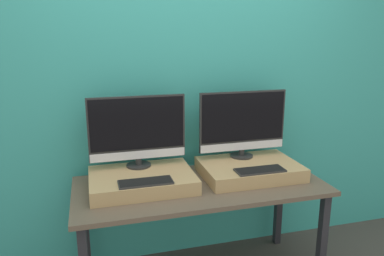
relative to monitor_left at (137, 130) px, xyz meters
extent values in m
cube|color=teal|center=(0.37, 0.23, 0.23)|extent=(8.00, 0.04, 2.60)
cube|color=brown|center=(0.37, -0.20, -0.36)|extent=(1.63, 0.71, 0.03)
cube|color=#232328|center=(1.13, -0.50, -0.72)|extent=(0.05, 0.05, 0.70)
cube|color=#232328|center=(-0.38, 0.10, -0.72)|extent=(0.05, 0.05, 0.70)
cube|color=#232328|center=(1.13, 0.10, -0.72)|extent=(0.05, 0.05, 0.70)
cube|color=tan|center=(0.00, -0.14, -0.30)|extent=(0.66, 0.48, 0.09)
cylinder|color=#282828|center=(0.00, 0.00, -0.25)|extent=(0.16, 0.16, 0.01)
cylinder|color=#282828|center=(0.00, 0.00, -0.22)|extent=(0.04, 0.04, 0.04)
cube|color=#282828|center=(0.00, 0.00, 0.01)|extent=(0.64, 0.02, 0.43)
cube|color=black|center=(0.00, -0.01, 0.04)|extent=(0.62, 0.00, 0.34)
cube|color=silver|center=(0.00, -0.01, -0.17)|extent=(0.63, 0.00, 0.06)
cube|color=#2D2D2D|center=(0.00, -0.31, -0.25)|extent=(0.33, 0.13, 0.01)
cube|color=black|center=(0.00, -0.31, -0.24)|extent=(0.31, 0.12, 0.00)
cube|color=tan|center=(0.75, -0.14, -0.30)|extent=(0.66, 0.48, 0.09)
cylinder|color=#282828|center=(0.75, 0.00, -0.25)|extent=(0.16, 0.16, 0.01)
cylinder|color=#282828|center=(0.75, 0.00, -0.22)|extent=(0.04, 0.04, 0.04)
cube|color=#282828|center=(0.75, 0.00, 0.01)|extent=(0.64, 0.02, 0.43)
cube|color=black|center=(0.75, -0.01, 0.04)|extent=(0.62, 0.00, 0.34)
cube|color=silver|center=(0.75, -0.01, -0.17)|extent=(0.63, 0.00, 0.06)
cube|color=#2D2D2D|center=(0.75, -0.31, -0.25)|extent=(0.33, 0.13, 0.01)
cube|color=black|center=(0.75, -0.31, -0.24)|extent=(0.31, 0.12, 0.00)
camera|label=1|loc=(-0.29, -2.39, 0.62)|focal=35.00mm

